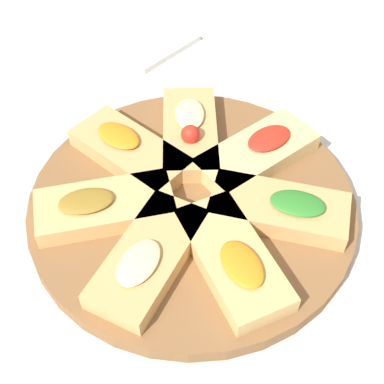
% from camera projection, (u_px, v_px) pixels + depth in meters
% --- Properties ---
extents(ground_plane, '(3.00, 3.00, 0.00)m').
position_uv_depth(ground_plane, '(192.00, 209.00, 0.69)').
color(ground_plane, beige).
extents(serving_board, '(0.41, 0.41, 0.02)m').
position_uv_depth(serving_board, '(192.00, 204.00, 0.68)').
color(serving_board, brown).
rests_on(serving_board, ground_plane).
extents(focaccia_slice_0, '(0.18, 0.15, 0.03)m').
position_uv_depth(focaccia_slice_0, '(148.00, 257.00, 0.60)').
color(focaccia_slice_0, tan).
rests_on(focaccia_slice_0, serving_board).
extents(focaccia_slice_1, '(0.10, 0.17, 0.03)m').
position_uv_depth(focaccia_slice_1, '(233.00, 259.00, 0.60)').
color(focaccia_slice_1, tan).
rests_on(focaccia_slice_1, serving_board).
extents(focaccia_slice_2, '(0.17, 0.17, 0.03)m').
position_uv_depth(focaccia_slice_2, '(280.00, 208.00, 0.64)').
color(focaccia_slice_2, tan).
rests_on(focaccia_slice_2, serving_board).
extents(focaccia_slice_3, '(0.17, 0.09, 0.03)m').
position_uv_depth(focaccia_slice_3, '(257.00, 153.00, 0.71)').
color(focaccia_slice_3, '#DBB775').
rests_on(focaccia_slice_3, serving_board).
extents(focaccia_slice_4, '(0.15, 0.18, 0.05)m').
position_uv_depth(focaccia_slice_4, '(190.00, 131.00, 0.73)').
color(focaccia_slice_4, tan).
rests_on(focaccia_slice_4, serving_board).
extents(focaccia_slice_5, '(0.12, 0.18, 0.03)m').
position_uv_depth(focaccia_slice_5, '(130.00, 151.00, 0.71)').
color(focaccia_slice_5, tan).
rests_on(focaccia_slice_5, serving_board).
extents(focaccia_slice_6, '(0.18, 0.12, 0.03)m').
position_uv_depth(focaccia_slice_6, '(104.00, 206.00, 0.65)').
color(focaccia_slice_6, tan).
rests_on(focaccia_slice_6, serving_board).
extents(napkin_stack, '(0.16, 0.14, 0.01)m').
position_uv_depth(napkin_stack, '(150.00, 41.00, 0.93)').
color(napkin_stack, white).
rests_on(napkin_stack, ground_plane).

